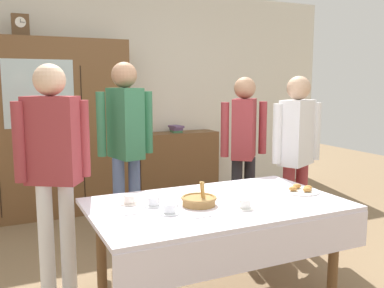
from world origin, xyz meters
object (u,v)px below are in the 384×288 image
spoon_center (135,214)px  person_behind_table_left (53,157)px  tea_cup_near_left (245,205)px  pastry_plate (301,190)px  person_near_right_end (126,136)px  mantel_clock (20,25)px  person_beside_shelf (244,140)px  bread_basket (199,200)px  tea_cup_mid_right (170,210)px  bookshelf_low (176,165)px  person_by_cabinet (297,145)px  tea_cup_mid_left (154,202)px  dining_table (219,217)px  wall_cabinet (39,129)px  spoon_near_right (206,217)px  tea_cup_near_right (130,200)px  book_stack (176,129)px

spoon_center → person_behind_table_left: bearing=122.3°
tea_cup_near_left → pastry_plate: (0.61, 0.18, -0.01)m
spoon_center → person_near_right_end: 1.34m
mantel_clock → person_beside_shelf: size_ratio=0.15×
bread_basket → person_behind_table_left: bearing=143.7°
bread_basket → person_behind_table_left: size_ratio=0.14×
tea_cup_mid_right → person_behind_table_left: 0.96m
bookshelf_low → person_behind_table_left: size_ratio=0.66×
person_by_cabinet → person_behind_table_left: bearing=179.2°
pastry_plate → tea_cup_mid_left: bearing=174.0°
tea_cup_mid_right → dining_table: bearing=9.5°
tea_cup_near_left → person_by_cabinet: bearing=37.0°
wall_cabinet → person_by_cabinet: size_ratio=1.27×
spoon_center → pastry_plate: bearing=-0.1°
tea_cup_near_left → person_by_cabinet: person_by_cabinet is taller
spoon_center → person_by_cabinet: bearing=19.1°
spoon_near_right → person_behind_table_left: 1.20m
person_by_cabinet → tea_cup_mid_left: bearing=-162.8°
tea_cup_near_left → person_near_right_end: 1.53m
pastry_plate → person_behind_table_left: bearing=159.4°
spoon_near_right → person_beside_shelf: size_ratio=0.08×
mantel_clock → bread_basket: bearing=-70.8°
tea_cup_mid_left → spoon_center: (-0.17, -0.12, -0.02)m
bookshelf_low → tea_cup_mid_right: bearing=-113.7°
spoon_center → tea_cup_near_right: bearing=81.1°
spoon_near_right → bookshelf_low: bearing=70.5°
bookshelf_low → pastry_plate: (-0.10, -2.63, 0.30)m
mantel_clock → spoon_near_right: 3.25m
tea_cup_near_right → spoon_center: size_ratio=1.09×
tea_cup_mid_left → tea_cup_near_left: size_ratio=1.00×
tea_cup_mid_left → spoon_near_right: tea_cup_mid_left is taller
spoon_near_right → person_near_right_end: (-0.06, 1.50, 0.32)m
dining_table → tea_cup_near_left: size_ratio=13.24×
dining_table → mantel_clock: size_ratio=7.17×
pastry_plate → tea_cup_near_left: bearing=-163.0°
spoon_center → person_by_cabinet: person_by_cabinet is taller
spoon_center → person_by_cabinet: size_ratio=0.07×
bookshelf_low → spoon_center: 2.99m
person_near_right_end → person_behind_table_left: (-0.71, -0.63, -0.04)m
spoon_near_right → spoon_center: size_ratio=1.00×
tea_cup_near_left → person_beside_shelf: size_ratio=0.08×
bread_basket → spoon_center: bread_basket is taller
dining_table → person_beside_shelf: 1.46m
bookshelf_low → wall_cabinet: bearing=-178.3°
bookshelf_low → tea_cup_mid_left: bearing=-116.0°
spoon_center → person_near_right_end: size_ratio=0.07×
book_stack → pastry_plate: bearing=-92.2°
bookshelf_low → person_behind_table_left: 2.74m
bookshelf_low → tea_cup_near_left: size_ratio=8.41×
book_stack → person_beside_shelf: size_ratio=0.14×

